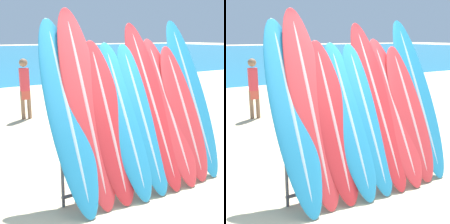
# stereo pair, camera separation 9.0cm
# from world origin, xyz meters

# --- Properties ---
(ground_plane) EXTENTS (160.00, 160.00, 0.00)m
(ground_plane) POSITION_xyz_m (0.00, 0.00, 0.00)
(ground_plane) COLOR beige
(surfboard_rack) EXTENTS (2.43, 0.04, 0.86)m
(surfboard_rack) POSITION_xyz_m (0.07, 0.66, 0.47)
(surfboard_rack) COLOR #47474C
(surfboard_rack) RESTS_ON ground_plane
(surfboard_slot_0) EXTENTS (0.51, 1.23, 2.29)m
(surfboard_slot_0) POSITION_xyz_m (-0.97, 0.79, 1.14)
(surfboard_slot_0) COLOR teal
(surfboard_slot_0) RESTS_ON ground_plane
(surfboard_slot_1) EXTENTS (0.52, 1.17, 2.43)m
(surfboard_slot_1) POSITION_xyz_m (-0.72, 0.81, 1.21)
(surfboard_slot_1) COLOR red
(surfboard_slot_1) RESTS_ON ground_plane
(surfboard_slot_2) EXTENTS (0.50, 1.02, 2.01)m
(surfboard_slot_2) POSITION_xyz_m (-0.45, 0.70, 1.01)
(surfboard_slot_2) COLOR red
(surfboard_slot_2) RESTS_ON ground_plane
(surfboard_slot_3) EXTENTS (0.50, 1.12, 1.98)m
(surfboard_slot_3) POSITION_xyz_m (-0.20, 0.70, 0.99)
(surfboard_slot_3) COLOR teal
(surfboard_slot_3) RESTS_ON ground_plane
(surfboard_slot_4) EXTENTS (0.49, 1.08, 1.96)m
(surfboard_slot_4) POSITION_xyz_m (0.08, 0.70, 0.98)
(surfboard_slot_4) COLOR teal
(surfboard_slot_4) RESTS_ON ground_plane
(surfboard_slot_5) EXTENTS (0.51, 1.27, 2.26)m
(surfboard_slot_5) POSITION_xyz_m (0.32, 0.78, 1.13)
(surfboard_slot_5) COLOR red
(surfboard_slot_5) RESTS_ON ground_plane
(surfboard_slot_6) EXTENTS (0.53, 1.18, 2.03)m
(surfboard_slot_6) POSITION_xyz_m (0.59, 0.72, 1.01)
(surfboard_slot_6) COLOR red
(surfboard_slot_6) RESTS_ON ground_plane
(surfboard_slot_7) EXTENTS (0.56, 1.01, 1.92)m
(surfboard_slot_7) POSITION_xyz_m (0.84, 0.68, 0.96)
(surfboard_slot_7) COLOR red
(surfboard_slot_7) RESTS_ON ground_plane
(surfboard_slot_8) EXTENTS (0.55, 1.19, 2.31)m
(surfboard_slot_8) POSITION_xyz_m (1.10, 0.79, 1.15)
(surfboard_slot_8) COLOR teal
(surfboard_slot_8) RESTS_ON ground_plane
(person_near_water) EXTENTS (0.26, 0.20, 1.52)m
(person_near_water) POSITION_xyz_m (-0.24, 5.08, 0.83)
(person_near_water) COLOR #846047
(person_near_water) RESTS_ON ground_plane
(person_mid_beach) EXTENTS (0.26, 0.22, 1.56)m
(person_mid_beach) POSITION_xyz_m (2.49, 4.80, 0.85)
(person_mid_beach) COLOR #A87A5B
(person_mid_beach) RESTS_ON ground_plane
(person_far_left) EXTENTS (0.27, 0.26, 1.58)m
(person_far_left) POSITION_xyz_m (0.55, 2.90, 0.86)
(person_far_left) COLOR #846047
(person_far_left) RESTS_ON ground_plane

